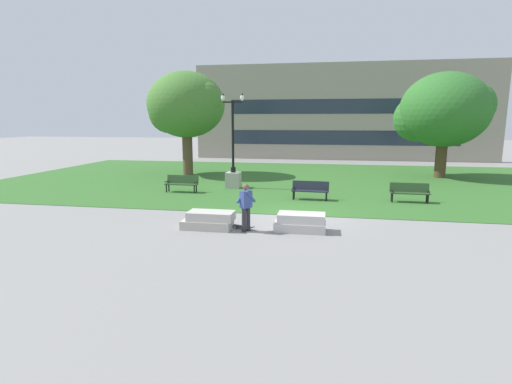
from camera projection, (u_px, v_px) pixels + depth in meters
The scene contains 13 objects.
ground_plane at pixel (294, 216), 16.46m from camera, with size 140.00×140.00×0.00m, color gray.
grass_lawn at pixel (307, 180), 26.15m from camera, with size 40.00×20.00×0.02m, color #336628.
concrete_block_center at pixel (209, 220), 14.45m from camera, with size 1.88×0.90×0.64m.
concrete_block_left at pixel (301, 223), 14.14m from camera, with size 1.80×0.90×0.64m.
person_skateboarder at pixel (246, 205), 13.97m from camera, with size 0.67×0.46×1.71m.
skateboard at pixel (241, 226), 14.48m from camera, with size 1.02×0.57×0.14m.
park_bench_near_left at pixel (310, 189), 19.65m from camera, with size 1.83×0.63×0.90m.
park_bench_near_right at pixel (182, 183), 21.71m from camera, with size 1.81×0.58×0.90m.
park_bench_far_left at pixel (410, 191), 19.05m from camera, with size 1.82×0.59×0.90m.
lamp_post_left at pixel (233, 169), 22.99m from camera, with size 1.32×0.80×5.37m.
tree_near_left at pixel (444, 111), 26.56m from camera, with size 6.08×5.79×7.01m.
tree_far_right at pixel (185, 106), 27.92m from camera, with size 5.65×5.39×7.22m.
building_facade_distant at pixel (342, 112), 38.93m from camera, with size 29.18×1.03×9.33m.
Camera 1 is at (1.28, -16.05, 3.89)m, focal length 28.00 mm.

